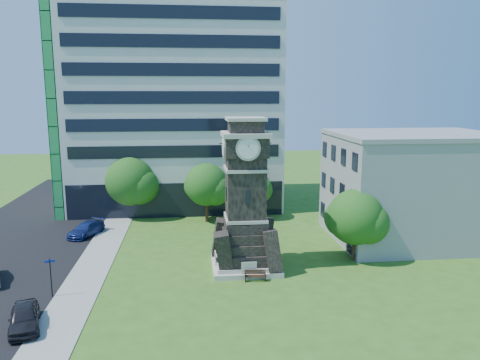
{
  "coord_description": "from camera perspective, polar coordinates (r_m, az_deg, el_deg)",
  "views": [
    {
      "loc": [
        -1.28,
        -34.18,
        14.04
      ],
      "look_at": [
        3.0,
        6.13,
        6.52
      ],
      "focal_mm": 35.0,
      "sensor_mm": 36.0,
      "label": 1
    }
  ],
  "objects": [
    {
      "name": "tree_nc",
      "position": [
        51.33,
        -4.04,
        -0.73
      ],
      "size": [
        5.16,
        4.69,
        6.58
      ],
      "rotation": [
        0.0,
        0.0,
        -0.32
      ],
      "color": "#332114",
      "rests_on": "ground"
    },
    {
      "name": "street_sign",
      "position": [
        35.6,
        -22.08,
        -10.5
      ],
      "size": [
        0.67,
        0.07,
        2.8
      ],
      "rotation": [
        0.0,
        0.0,
        0.21
      ],
      "color": "black",
      "rests_on": "ground"
    },
    {
      "name": "ground",
      "position": [
        36.97,
        -3.7,
        -11.84
      ],
      "size": [
        160.0,
        160.0,
        0.0
      ],
      "primitive_type": "plane",
      "color": "#375D1A",
      "rests_on": "ground"
    },
    {
      "name": "tree_east",
      "position": [
        40.71,
        13.96,
        -4.61
      ],
      "size": [
        5.17,
        4.7,
        6.15
      ],
      "rotation": [
        0.0,
        0.0,
        0.25
      ],
      "color": "#332114",
      "rests_on": "ground"
    },
    {
      "name": "car_street_north",
      "position": [
        49.51,
        -18.24,
        -5.7
      ],
      "size": [
        3.59,
        4.99,
        1.34
      ],
      "primitive_type": "imported",
      "rotation": [
        0.0,
        0.0,
        -0.41
      ],
      "color": "navy",
      "rests_on": "ground"
    },
    {
      "name": "tree_ne",
      "position": [
        52.81,
        1.37,
        -0.79
      ],
      "size": [
        4.64,
        4.22,
        5.97
      ],
      "rotation": [
        0.0,
        0.0,
        -0.44
      ],
      "color": "#332114",
      "rests_on": "ground"
    },
    {
      "name": "car_east_lot",
      "position": [
        43.02,
        16.14,
        -8.05
      ],
      "size": [
        4.76,
        2.23,
        1.32
      ],
      "primitive_type": "imported",
      "rotation": [
        0.0,
        0.0,
        1.58
      ],
      "color": "#505055",
      "rests_on": "ground"
    },
    {
      "name": "park_bench",
      "position": [
        36.24,
        1.87,
        -11.54
      ],
      "size": [
        1.61,
        0.43,
        0.83
      ],
      "rotation": [
        0.0,
        0.0,
        -0.14
      ],
      "color": "black",
      "rests_on": "ground"
    },
    {
      "name": "office_tall",
      "position": [
        60.05,
        -8.03,
        10.58
      ],
      "size": [
        26.2,
        15.11,
        28.6
      ],
      "color": "silver",
      "rests_on": "ground"
    },
    {
      "name": "clock_tower",
      "position": [
        37.47,
        0.66,
        -3.02
      ],
      "size": [
        5.4,
        5.4,
        12.22
      ],
      "color": "beige",
      "rests_on": "ground"
    },
    {
      "name": "car_street_south",
      "position": [
        32.18,
        -24.8,
        -14.96
      ],
      "size": [
        2.8,
        4.55,
        1.45
      ],
      "primitive_type": "imported",
      "rotation": [
        0.0,
        0.0,
        0.28
      ],
      "color": "black",
      "rests_on": "ground"
    },
    {
      "name": "tree_nw",
      "position": [
        54.43,
        -13.11,
        -0.29
      ],
      "size": [
        6.2,
        5.63,
        7.1
      ],
      "rotation": [
        0.0,
        0.0,
        0.34
      ],
      "color": "#332114",
      "rests_on": "ground"
    },
    {
      "name": "office_low",
      "position": [
        48.05,
        20.31,
        -0.75
      ],
      "size": [
        15.2,
        12.2,
        10.4
      ],
      "color": "gray",
      "rests_on": "ground"
    },
    {
      "name": "sidewalk",
      "position": [
        42.41,
        -17.11,
        -9.27
      ],
      "size": [
        3.0,
        70.0,
        0.06
      ],
      "primitive_type": "cube",
      "color": "gray",
      "rests_on": "ground"
    }
  ]
}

